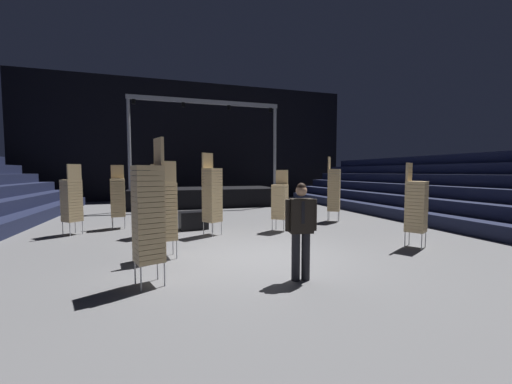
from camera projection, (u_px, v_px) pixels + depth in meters
The scene contains 15 objects.
ground_plane at pixel (265, 257), 6.96m from camera, with size 22.00×30.00×0.10m, color slate.
arena_end_wall at pixel (196, 141), 21.01m from camera, with size 22.00×0.30×8.00m, color black.
bleacher_bank_right at pixel (498, 188), 10.38m from camera, with size 4.50×24.00×2.70m.
stage_riser at pixel (204, 195), 17.19m from camera, with size 7.93×3.48×5.56m.
man_with_tie at pixel (301, 226), 5.29m from camera, with size 0.57×0.29×1.72m.
chair_stack_front_left at pixel (152, 200), 9.00m from camera, with size 0.62×0.62×2.14m.
chair_stack_front_right at pixel (118, 197), 10.22m from camera, with size 0.48×0.48×2.14m.
chair_stack_mid_left at pixel (149, 212), 5.05m from camera, with size 0.55×0.55×2.48m.
chair_stack_mid_right at pixel (280, 201), 9.73m from camera, with size 0.62×0.62×1.96m.
chair_stack_mid_centre at pixel (334, 189), 11.64m from camera, with size 0.62×0.62×2.48m.
chair_stack_rear_left at pixel (212, 194), 9.13m from camera, with size 0.61×0.61×2.48m.
chair_stack_rear_right at pixel (165, 210), 6.70m from camera, with size 0.51×0.51×2.14m.
chair_stack_rear_centre at pixel (416, 205), 7.61m from camera, with size 0.60×0.60×2.14m.
chair_stack_aisle_left at pixel (72, 200), 9.19m from camera, with size 0.62×0.62×2.14m.
equipment_road_case at pixel (193, 220), 10.12m from camera, with size 0.90×0.60×0.59m, color black.
Camera 1 is at (-2.19, -6.49, 1.91)m, focal length 21.34 mm.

